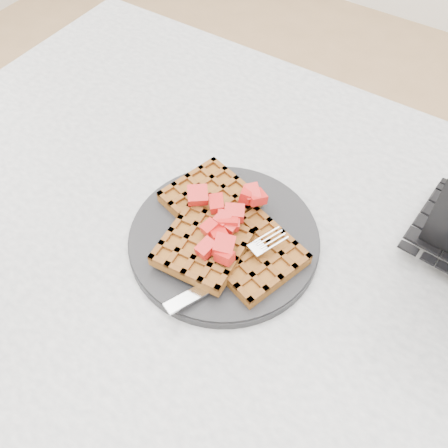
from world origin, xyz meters
name	(u,v)px	position (x,y,z in m)	size (l,w,h in m)	color
ground	(245,431)	(0.00, 0.00, 0.00)	(4.00, 4.00, 0.00)	tan
table	(259,311)	(0.00, 0.00, 0.64)	(1.20, 0.80, 0.75)	beige
plate	(224,239)	(-0.06, 0.01, 0.76)	(0.25, 0.25, 0.02)	black
waffles	(222,232)	(-0.06, 0.00, 0.78)	(0.22, 0.19, 0.03)	#94581F
strawberry_pile	(224,217)	(-0.06, 0.01, 0.80)	(0.15, 0.15, 0.02)	#A60506
fork	(236,270)	(-0.02, -0.03, 0.77)	(0.02, 0.18, 0.02)	silver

